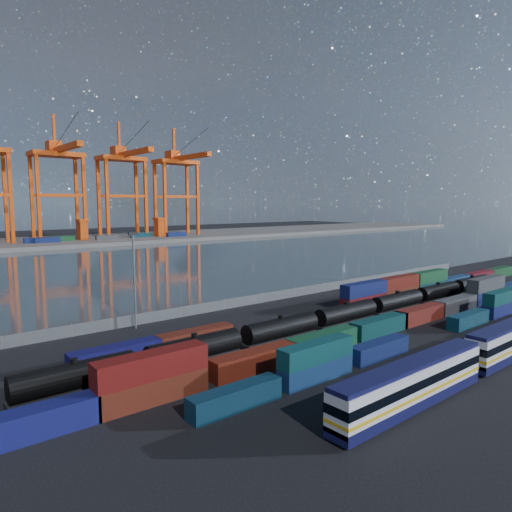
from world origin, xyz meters
TOP-DOWN VIEW (x-y plane):
  - ground at (0.00, 0.00)m, footprint 700.00×700.00m
  - harbor_water at (0.00, 105.00)m, footprint 700.00×700.00m
  - far_quay at (0.00, 210.00)m, footprint 700.00×70.00m
  - container_row_south at (14.32, -9.50)m, footprint 113.29×2.24m
  - container_row_mid at (-1.48, -2.49)m, footprint 141.37×2.57m
  - container_row_north at (25.15, 10.84)m, footprint 128.59×2.51m
  - tanker_string at (-8.34, 4.36)m, footprint 122.48×3.00m
  - waterfront_fence at (-0.00, 28.00)m, footprint 160.12×0.12m
  - yard_light_mast at (-30.00, 26.00)m, footprint 1.60×0.40m
  - gantry_cranes at (-7.50, 203.22)m, footprint 200.84×49.61m
  - quay_containers at (-11.00, 195.46)m, footprint 172.58×10.99m
  - straddle_carriers at (-2.50, 200.00)m, footprint 140.00×7.00m

SIDE VIEW (x-z plane):
  - ground at x=0.00m, z-range 0.00..0.00m
  - harbor_water at x=0.00m, z-range 0.01..0.01m
  - far_quay at x=0.00m, z-range 0.00..2.00m
  - waterfront_fence at x=0.00m, z-range -0.10..2.10m
  - container_row_south at x=14.32m, z-range -0.72..4.06m
  - container_row_mid at x=-1.48m, z-range -0.95..4.54m
  - container_row_north at x=25.15m, z-range -0.61..4.75m
  - tanker_string at x=-8.34m, z-range 0.01..4.30m
  - quay_containers at x=-11.00m, z-range 2.00..4.60m
  - straddle_carriers at x=-2.50m, z-range 2.27..13.37m
  - yard_light_mast at x=-30.00m, z-range 1.00..17.60m
  - gantry_cranes at x=-7.50m, z-range 7.59..74.77m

